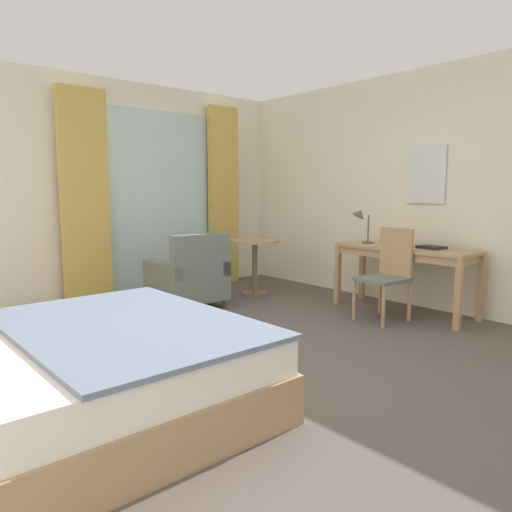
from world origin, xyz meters
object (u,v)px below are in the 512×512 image
at_px(desk_lamp, 361,217).
at_px(armchair_by_window, 189,279).
at_px(desk_chair, 388,270).
at_px(round_cafe_table, 255,254).
at_px(writing_desk, 405,255).
at_px(bed, 65,375).
at_px(closed_book, 431,247).

distance_m(desk_lamp, armchair_by_window, 2.11).
xyz_separation_m(desk_chair, round_cafe_table, (-0.25, 1.84, 0.00)).
xyz_separation_m(writing_desk, desk_lamp, (-0.11, 0.53, 0.39)).
bearing_deg(bed, armchair_by_window, 43.04).
height_order(bed, closed_book, bed).
bearing_deg(round_cafe_table, writing_desk, -70.03).
relative_size(writing_desk, desk_lamp, 3.52).
distance_m(closed_book, round_cafe_table, 2.19).
relative_size(desk_chair, round_cafe_table, 1.34).
relative_size(desk_lamp, round_cafe_table, 0.61).
xyz_separation_m(armchair_by_window, round_cafe_table, (1.04, 0.05, 0.19)).
xyz_separation_m(writing_desk, round_cafe_table, (-0.65, 1.78, -0.12)).
bearing_deg(writing_desk, round_cafe_table, 109.97).
height_order(desk_chair, round_cafe_table, desk_chair).
distance_m(writing_desk, desk_lamp, 0.67).
distance_m(bed, writing_desk, 3.78).
xyz_separation_m(bed, desk_lamp, (3.66, 0.73, 0.74)).
bearing_deg(desk_chair, closed_book, -25.38).
relative_size(closed_book, round_cafe_table, 0.36).
height_order(bed, desk_chair, bed).
relative_size(bed, armchair_by_window, 2.30).
relative_size(desk_chair, desk_lamp, 2.19).
bearing_deg(round_cafe_table, bed, -147.41).
bearing_deg(desk_chair, writing_desk, 8.51).
distance_m(desk_chair, armchair_by_window, 2.22).
xyz_separation_m(bed, armchair_by_window, (2.07, 1.94, 0.04)).
bearing_deg(desk_chair, round_cafe_table, 97.77).
relative_size(writing_desk, round_cafe_table, 2.16).
height_order(writing_desk, desk_chair, desk_chair).
bearing_deg(desk_chair, bed, -177.53).
bearing_deg(closed_book, desk_chair, 163.98).
bearing_deg(bed, writing_desk, 3.12).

